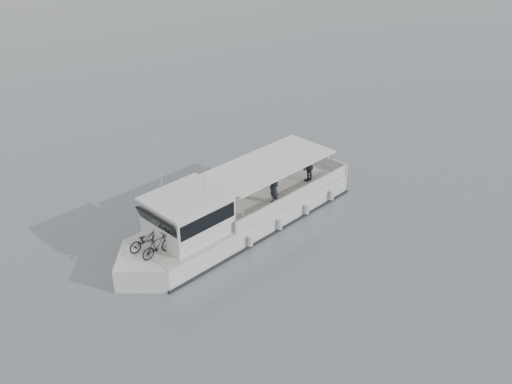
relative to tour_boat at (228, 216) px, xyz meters
name	(u,v)px	position (x,y,z in m)	size (l,w,h in m)	color
ground	(351,222)	(5.69, -1.66, -0.91)	(1400.00, 1400.00, 0.00)	#545D63
tour_boat	(228,216)	(0.00, 0.00, 0.00)	(13.03, 7.07, 5.56)	silver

